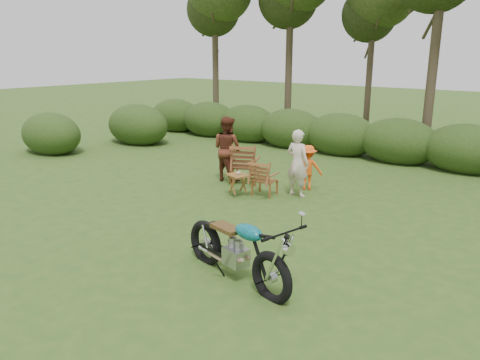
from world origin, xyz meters
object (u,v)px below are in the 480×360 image
Objects in this scene: lawn_chair_left at (246,183)px; adult_b at (227,180)px; motorcycle at (236,278)px; lawn_chair_right at (265,195)px; side_table at (238,185)px; adult_a at (296,196)px; cup at (238,173)px; child at (307,189)px.

lawn_chair_left is 0.57m from adult_b.
motorcycle is at bearing 135.02° from adult_b.
adult_b is at bearing -25.09° from lawn_chair_right.
adult_a is at bearing 37.95° from side_table.
lawn_chair_left is 0.61× the size of adult_b.
side_table is 0.31m from cup.
cup reaches higher than child.
lawn_chair_right is 0.71m from side_table.
side_table is at bearing 40.34° from adult_a.
side_table is 1.46m from adult_b.
lawn_chair_left is 1.66m from adult_a.
cup is 0.10× the size of child.
adult_a is at bearing 150.09° from lawn_chair_left.
adult_a is (1.66, -0.14, 0.00)m from lawn_chair_left.
side_table is 1.46m from adult_a.
lawn_chair_right is 0.50× the size of adult_b.
adult_b is 1.53× the size of child.
lawn_chair_right is 0.77× the size of child.
cup is at bearing 140.23° from motorcycle.
lawn_chair_right is 1.16m from lawn_chair_left.
cup is (0.03, -0.01, 0.31)m from side_table.
child is (1.05, 1.52, -0.27)m from side_table.
motorcycle is 4.40m from lawn_chair_right.
cup is (-2.60, 3.37, 0.58)m from motorcycle.
adult_a reaches higher than lawn_chair_left.
cup reaches higher than side_table.
side_table is 0.33× the size of adult_a.
adult_a reaches higher than side_table.
side_table is 1.87m from child.
child is at bearing 55.53° from side_table.
side_table is at bearing 29.36° from child.
child is (2.14, 0.59, 0.00)m from adult_b.
adult_a is (-1.50, 4.27, 0.00)m from motorcycle.
child is at bearing -80.45° from adult_a.
side_table is (0.53, -1.02, 0.27)m from lawn_chair_left.
lawn_chair_left and side_table have the same top height.
adult_b reaches higher than side_table.
adult_a is (1.10, 0.89, -0.58)m from cup.
adult_a is at bearing -154.90° from lawn_chair_right.
side_table reaches higher than lawn_chair_right.
cup is at bearing 144.14° from adult_b.
motorcycle is 5.42m from lawn_chair_left.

